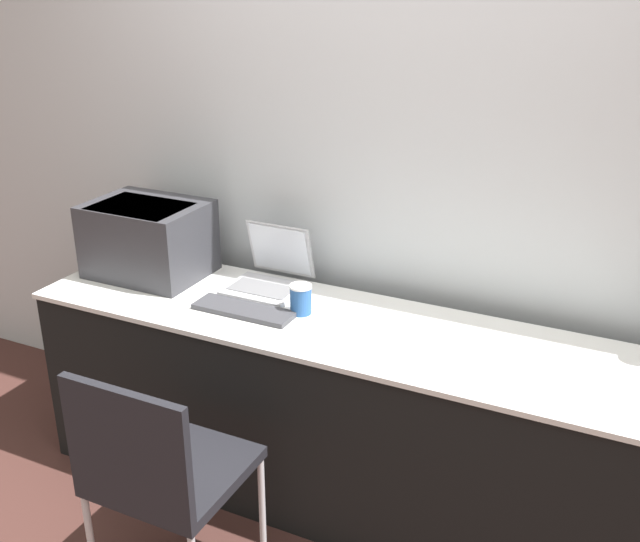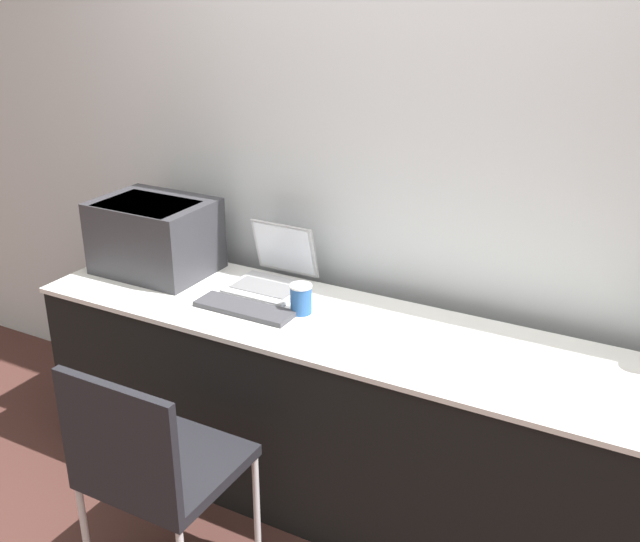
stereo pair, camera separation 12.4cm
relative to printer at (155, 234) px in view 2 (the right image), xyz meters
name	(u,v)px [view 2 (the right image)]	position (x,y,z in m)	size (l,w,h in m)	color
ground_plane	(309,541)	(0.96, -0.37, -0.94)	(14.00, 14.00, 0.00)	#472823
wall_back	(398,161)	(0.96, 0.33, 0.36)	(8.00, 0.05, 2.60)	silver
table	(346,415)	(0.96, -0.08, -0.56)	(2.52, 0.60, 0.78)	black
printer	(155,234)	(0.00, 0.00, 0.00)	(0.48, 0.36, 0.31)	#333338
laptop_left	(273,274)	(0.53, 0.10, -0.11)	(0.29, 0.31, 0.25)	#B7B7BC
external_keyboard	(245,309)	(0.56, -0.16, -0.16)	(0.40, 0.13, 0.02)	#3D3D42
coffee_cup	(301,299)	(0.76, -0.07, -0.11)	(0.09, 0.09, 0.11)	#285699
chair	(151,462)	(0.63, -0.81, -0.42)	(0.45, 0.45, 0.88)	black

